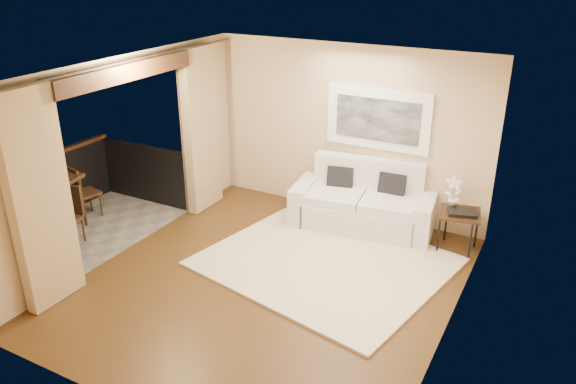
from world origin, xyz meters
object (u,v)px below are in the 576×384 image
Objects in this scene: bistro_table at (51,184)px; orchid at (454,192)px; sofa at (364,204)px; side_table at (460,216)px; balcony_chair_near at (68,211)px; balcony_chair_far at (79,189)px; ice_bucket at (50,169)px.

orchid is at bearing 23.22° from bistro_table.
sofa is 3.49× the size of side_table.
balcony_chair_near is (-3.56, -2.52, 0.14)m from sofa.
bistro_table is 0.51m from balcony_chair_far.
orchid is 5.50m from balcony_chair_near.
ice_bucket is (-0.11, 0.11, 0.18)m from bistro_table.
side_table is 0.34m from orchid.
side_table is (1.46, -0.10, 0.18)m from sofa.
side_table is 6.05m from ice_bucket.
sofa reaches higher than balcony_chair_near.
ice_bucket reaches higher than balcony_chair_far.
sofa is 4.36m from balcony_chair_near.
orchid reaches higher than side_table.
side_table is at bearing 20.39° from ice_bucket.
orchid is 0.57× the size of bistro_table.
side_table is 5.77m from balcony_chair_far.
orchid is (1.31, 0.01, 0.47)m from sofa.
sofa is 2.68× the size of bistro_table.
balcony_chair_near is 4.36× the size of ice_bucket.
orchid is 5.68m from balcony_chair_far.
bistro_table is at bearing -158.13° from sofa.
sofa is at bearing 18.83° from balcony_chair_near.
orchid is 2.36× the size of ice_bucket.
side_table is at bearing -11.35° from sofa.
balcony_chair_near is at bearing -21.06° from bistro_table.
orchid reaches higher than bistro_table.
balcony_chair_far is 1.00× the size of balcony_chair_near.
ice_bucket is at bearing 135.92° from bistro_table.
side_table is 0.73× the size of balcony_chair_far.
balcony_chair_near is at bearing -152.59° from orchid.
balcony_chair_far is (-5.35, -1.87, -0.33)m from orchid.
bistro_table is (-5.41, -2.32, -0.08)m from orchid.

